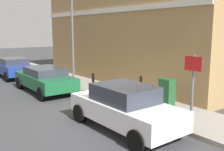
{
  "coord_description": "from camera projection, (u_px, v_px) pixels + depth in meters",
  "views": [
    {
      "loc": [
        -5.59,
        -7.47,
        3.2
      ],
      "look_at": [
        1.33,
        1.6,
        1.2
      ],
      "focal_mm": 41.99,
      "sensor_mm": 36.0,
      "label": 1
    }
  ],
  "objects": [
    {
      "name": "corner_building",
      "position": [
        143.0,
        24.0,
        16.69
      ],
      "size": [
        6.29,
        13.7,
        7.06
      ],
      "color": "#9E7A4C",
      "rests_on": "ground"
    },
    {
      "name": "sidewalk",
      "position": [
        76.0,
        83.0,
        15.63
      ],
      "size": [
        2.37,
        30.0,
        0.15
      ],
      "primitive_type": "cube",
      "color": "gray",
      "rests_on": "ground"
    },
    {
      "name": "car_white",
      "position": [
        124.0,
        107.0,
        8.41
      ],
      "size": [
        1.82,
        4.03,
        1.47
      ],
      "rotation": [
        0.0,
        0.0,
        1.57
      ],
      "color": "silver",
      "rests_on": "ground"
    },
    {
      "name": "car_blue",
      "position": [
        13.0,
        67.0,
        17.67
      ],
      "size": [
        1.9,
        3.97,
        1.33
      ],
      "rotation": [
        0.0,
        0.0,
        1.55
      ],
      "color": "navy",
      "rests_on": "ground"
    },
    {
      "name": "bollard_far_kerb",
      "position": [
        93.0,
        83.0,
        12.41
      ],
      "size": [
        0.14,
        0.14,
        1.04
      ],
      "color": "black",
      "rests_on": "sidewalk"
    },
    {
      "name": "ground",
      "position": [
        110.0,
        117.0,
        9.74
      ],
      "size": [
        80.0,
        80.0,
        0.0
      ],
      "primitive_type": "plane",
      "color": "#38383A"
    },
    {
      "name": "lamppost",
      "position": [
        72.0,
        28.0,
        15.82
      ],
      "size": [
        0.2,
        0.44,
        5.72
      ],
      "color": "#59595B",
      "rests_on": "sidewalk"
    },
    {
      "name": "car_green",
      "position": [
        45.0,
        79.0,
        13.53
      ],
      "size": [
        1.94,
        4.26,
        1.29
      ],
      "rotation": [
        0.0,
        0.0,
        1.56
      ],
      "color": "#195933",
      "rests_on": "ground"
    },
    {
      "name": "bollard_near_cabinet",
      "position": [
        141.0,
        86.0,
        11.66
      ],
      "size": [
        0.14,
        0.14,
        1.04
      ],
      "color": "black",
      "rests_on": "sidewalk"
    },
    {
      "name": "utility_cabinet",
      "position": [
        167.0,
        94.0,
        10.36
      ],
      "size": [
        0.46,
        0.61,
        1.15
      ],
      "color": "#1E4C28",
      "rests_on": "sidewalk"
    },
    {
      "name": "street_sign",
      "position": [
        193.0,
        81.0,
        7.93
      ],
      "size": [
        0.08,
        0.6,
        2.3
      ],
      "color": "#59595B",
      "rests_on": "sidewalk"
    }
  ]
}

